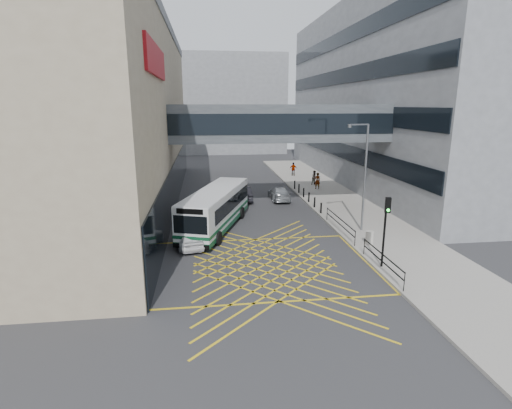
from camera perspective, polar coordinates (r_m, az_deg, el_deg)
name	(u,v)px	position (r m, az deg, el deg)	size (l,w,h in m)	color
ground	(265,265)	(23.28, 1.27, -8.62)	(120.00, 120.00, 0.00)	#333335
building_whsmith	(31,116)	(40.06, -29.49, 10.90)	(24.17, 42.00, 16.00)	tan
building_right	(437,96)	(52.80, 24.49, 13.98)	(24.09, 44.00, 20.00)	gray
building_far	(210,104)	(81.24, -6.64, 14.01)	(28.00, 16.00, 18.00)	gray
skybridge	(280,123)	(33.85, 3.38, 11.55)	(20.00, 4.10, 3.00)	#44494E
pavement	(334,199)	(39.27, 11.05, 0.72)	(6.00, 54.00, 0.16)	gray
box_junction	(265,265)	(23.28, 1.27, -8.61)	(12.00, 9.00, 0.01)	gold
bus	(216,208)	(29.60, -5.69, -0.47)	(5.71, 10.73, 2.95)	silver
car_white	(188,236)	(26.34, -9.71, -4.52)	(1.73, 4.22, 1.34)	white
car_dark	(242,194)	(38.27, -2.01, 1.57)	(1.74, 4.44, 1.39)	black
car_silver	(279,193)	(38.63, 3.36, 1.63)	(1.81, 4.30, 1.34)	#9A9EA2
traffic_light	(386,222)	(22.82, 18.06, -2.41)	(0.30, 0.47, 4.02)	black
street_lamp	(363,171)	(28.88, 15.07, 4.61)	(1.71, 0.63, 7.57)	slate
litter_bin	(370,238)	(26.96, 15.92, -4.59)	(0.51, 0.51, 0.88)	#ADA89E
kerb_railings	(357,236)	(26.14, 14.17, -4.42)	(0.05, 12.54, 1.00)	black
bollards	(306,195)	(38.38, 7.19, 1.37)	(0.14, 10.14, 0.90)	black
pedestrian_a	(317,181)	(43.43, 8.75, 3.38)	(0.69, 0.50, 1.74)	gray
pedestrian_b	(315,178)	(45.54, 8.38, 3.80)	(0.79, 0.46, 1.61)	gray
pedestrian_c	(293,169)	(51.19, 5.36, 5.06)	(0.99, 0.48, 1.68)	gray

